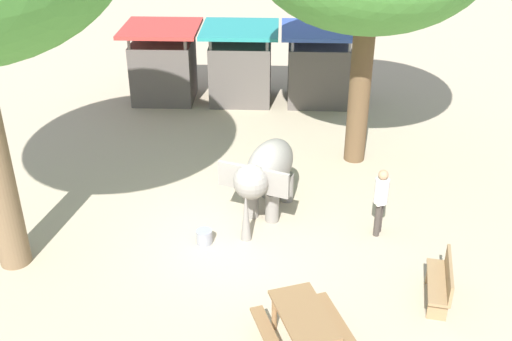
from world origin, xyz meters
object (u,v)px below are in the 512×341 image
object	(u,v)px
person_handler	(381,197)
feed_bucket	(204,237)
market_stall_red	(164,67)
elephant	(266,173)
wooden_bench	(442,282)
market_stall_teal	(241,68)
picnic_table_near	(303,322)
market_stall_blue	(318,69)

from	to	relation	value
person_handler	feed_bucket	size ratio (longest dim) A/B	4.50
market_stall_red	person_handler	bearing A→B (deg)	-52.12
person_handler	elephant	bearing A→B (deg)	5.58
wooden_bench	feed_bucket	distance (m)	5.07
wooden_bench	market_stall_teal	distance (m)	11.22
market_stall_teal	market_stall_red	bearing A→B (deg)	180.00
picnic_table_near	market_stall_teal	distance (m)	11.75
elephant	market_stall_blue	world-z (taller)	market_stall_blue
picnic_table_near	market_stall_red	size ratio (longest dim) A/B	0.76
elephant	person_handler	xyz separation A→B (m)	(2.55, -0.74, -0.16)
person_handler	market_stall_blue	xyz separation A→B (m)	(-1.00, 7.97, 0.19)
market_stall_teal	wooden_bench	bearing A→B (deg)	-66.43
person_handler	wooden_bench	distance (m)	2.50
wooden_bench	picnic_table_near	bearing A→B (deg)	127.17
elephant	person_handler	size ratio (longest dim) A/B	1.53
market_stall_blue	market_stall_red	bearing A→B (deg)	180.00
market_stall_red	market_stall_teal	distance (m)	2.60
person_handler	feed_bucket	xyz separation A→B (m)	(-3.87, -0.54, -0.79)
market_stall_teal	feed_bucket	xyz separation A→B (m)	(-0.27, -8.51, -0.98)
person_handler	picnic_table_near	distance (m)	4.06
picnic_table_near	feed_bucket	distance (m)	3.75
elephant	person_handler	distance (m)	2.66
person_handler	feed_bucket	world-z (taller)	person_handler
market_stall_teal	elephant	bearing A→B (deg)	-81.74
person_handler	wooden_bench	bearing A→B (deg)	132.80
person_handler	market_stall_blue	bearing A→B (deg)	-61.00
wooden_bench	picnic_table_near	size ratio (longest dim) A/B	0.76
market_stall_red	feed_bucket	distance (m)	8.88
wooden_bench	elephant	bearing A→B (deg)	59.00
wooden_bench	feed_bucket	world-z (taller)	wooden_bench
person_handler	picnic_table_near	world-z (taller)	person_handler
wooden_bench	market_stall_teal	world-z (taller)	market_stall_teal
market_stall_teal	person_handler	bearing A→B (deg)	-65.69
elephant	market_stall_blue	distance (m)	7.39
market_stall_teal	feed_bucket	distance (m)	8.57
market_stall_teal	feed_bucket	world-z (taller)	market_stall_teal
market_stall_red	market_stall_blue	xyz separation A→B (m)	(5.20, 0.00, 0.00)
wooden_bench	picnic_table_near	xyz separation A→B (m)	(-2.67, -1.34, 0.12)
wooden_bench	market_stall_blue	world-z (taller)	market_stall_blue
elephant	market_stall_teal	size ratio (longest dim) A/B	0.99
person_handler	market_stall_blue	distance (m)	8.03
person_handler	market_stall_teal	size ratio (longest dim) A/B	0.64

